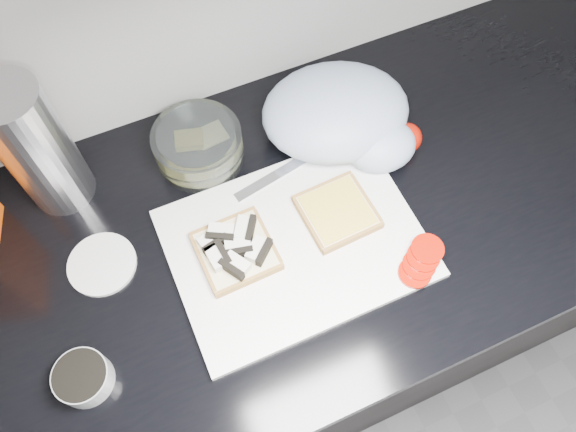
% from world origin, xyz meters
% --- Properties ---
extents(base_cabinet, '(3.50, 0.60, 0.86)m').
position_xyz_m(base_cabinet, '(0.00, 1.20, 0.43)').
color(base_cabinet, black).
rests_on(base_cabinet, ground).
extents(countertop, '(3.50, 0.64, 0.04)m').
position_xyz_m(countertop, '(0.00, 1.20, 0.88)').
color(countertop, black).
rests_on(countertop, base_cabinet).
extents(cutting_board, '(0.40, 0.30, 0.01)m').
position_xyz_m(cutting_board, '(0.11, 1.15, 0.91)').
color(cutting_board, silver).
rests_on(cutting_board, countertop).
extents(bread_left, '(0.12, 0.12, 0.04)m').
position_xyz_m(bread_left, '(0.01, 1.17, 0.92)').
color(bread_left, beige).
rests_on(bread_left, cutting_board).
extents(bread_right, '(0.12, 0.12, 0.02)m').
position_xyz_m(bread_right, '(0.19, 1.17, 0.92)').
color(bread_right, beige).
rests_on(bread_right, cutting_board).
extents(tomato_slices, '(0.10, 0.09, 0.02)m').
position_xyz_m(tomato_slices, '(0.27, 1.04, 0.92)').
color(tomato_slices, '#9D1003').
rests_on(tomato_slices, cutting_board).
extents(knife, '(0.24, 0.06, 0.01)m').
position_xyz_m(knife, '(0.19, 1.29, 0.92)').
color(knife, silver).
rests_on(knife, cutting_board).
extents(seed_tub, '(0.08, 0.08, 0.04)m').
position_xyz_m(seed_tub, '(-0.26, 1.08, 0.92)').
color(seed_tub, '#919696').
rests_on(seed_tub, countertop).
extents(tub_lid, '(0.14, 0.14, 0.01)m').
position_xyz_m(tub_lid, '(-0.19, 1.25, 0.90)').
color(tub_lid, silver).
rests_on(tub_lid, countertop).
extents(glass_bowl, '(0.15, 0.15, 0.06)m').
position_xyz_m(glass_bowl, '(0.03, 1.38, 0.93)').
color(glass_bowl, silver).
rests_on(glass_bowl, countertop).
extents(steel_canister, '(0.10, 0.10, 0.25)m').
position_xyz_m(steel_canister, '(-0.21, 1.41, 1.02)').
color(steel_canister, silver).
rests_on(steel_canister, countertop).
extents(grocery_bag, '(0.30, 0.28, 0.11)m').
position_xyz_m(grocery_bag, '(0.27, 1.32, 0.95)').
color(grocery_bag, '#97A3BA').
rests_on(grocery_bag, countertop).
extents(whole_tomatoes, '(0.11, 0.06, 0.05)m').
position_xyz_m(whole_tomatoes, '(0.34, 1.25, 0.93)').
color(whole_tomatoes, '#9D1003').
rests_on(whole_tomatoes, countertop).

